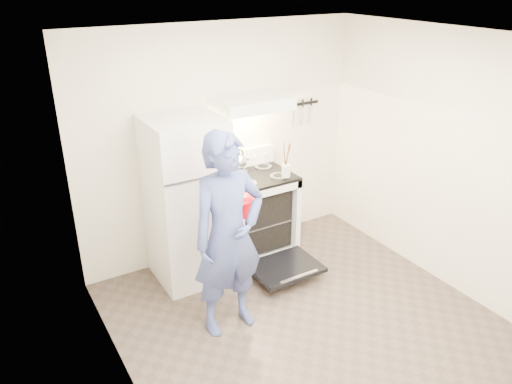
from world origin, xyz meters
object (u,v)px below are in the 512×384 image
dutch_oven (237,206)px  tea_kettle (239,161)px  refrigerator (187,201)px  person (228,236)px  stove_body (256,216)px

dutch_oven → tea_kettle: bearing=59.9°
refrigerator → person: (-0.03, -0.93, 0.06)m
stove_body → dutch_oven: 1.05m
tea_kettle → stove_body: bearing=-61.0°
refrigerator → tea_kettle: size_ratio=6.75×
stove_body → person: person is taller
stove_body → tea_kettle: size_ratio=3.65×
tea_kettle → dutch_oven: size_ratio=0.70×
tea_kettle → person: bearing=-122.9°
stove_body → refrigerator: bearing=-178.2°
tea_kettle → person: (-0.74, -1.14, -0.17)m
refrigerator → dutch_oven: size_ratio=4.71×
person → tea_kettle: bearing=55.1°
tea_kettle → person: 1.37m
stove_body → dutch_oven: dutch_oven is taller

